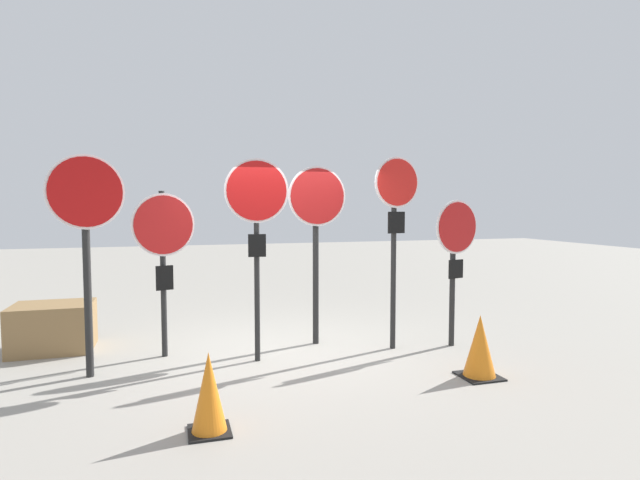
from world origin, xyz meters
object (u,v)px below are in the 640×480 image
at_px(stop_sign_0, 86,222).
at_px(stop_sign_4, 396,213).
at_px(stop_sign_3, 317,220).
at_px(stop_sign_5, 456,244).
at_px(traffic_cone_1, 209,393).
at_px(stop_sign_1, 164,241).
at_px(stop_sign_2, 257,214).
at_px(storage_crate, 53,327).
at_px(traffic_cone_0, 480,346).

xyz_separation_m(stop_sign_0, stop_sign_4, (3.92, 0.07, 0.08)).
xyz_separation_m(stop_sign_3, stop_sign_5, (1.86, -0.66, -0.33)).
xyz_separation_m(stop_sign_3, traffic_cone_1, (-1.71, -2.46, -1.45)).
height_order(stop_sign_1, stop_sign_2, stop_sign_2).
relative_size(stop_sign_3, storage_crate, 2.49).
distance_m(stop_sign_1, stop_sign_4, 3.15).
relative_size(stop_sign_0, traffic_cone_0, 3.52).
bearing_deg(traffic_cone_1, storage_crate, 120.73).
relative_size(stop_sign_2, stop_sign_4, 0.97).
height_order(stop_sign_2, traffic_cone_0, stop_sign_2).
relative_size(stop_sign_4, stop_sign_5, 1.28).
xyz_separation_m(stop_sign_5, traffic_cone_1, (-3.57, -1.80, -1.11)).
xyz_separation_m(stop_sign_0, traffic_cone_1, (1.23, -1.85, -1.47)).
height_order(traffic_cone_1, storage_crate, traffic_cone_1).
xyz_separation_m(stop_sign_4, traffic_cone_0, (0.46, -1.35, -1.54)).
bearing_deg(stop_sign_2, traffic_cone_0, -24.34).
height_order(stop_sign_3, stop_sign_4, stop_sign_4).
distance_m(stop_sign_0, stop_sign_5, 4.81).
relative_size(stop_sign_1, stop_sign_3, 0.86).
distance_m(stop_sign_1, stop_sign_2, 1.32).
bearing_deg(stop_sign_3, stop_sign_4, -30.98).
bearing_deg(stop_sign_5, storage_crate, 152.17).
xyz_separation_m(stop_sign_5, storage_crate, (-5.47, 1.40, -1.15)).
xyz_separation_m(stop_sign_2, storage_crate, (-2.65, 1.31, -1.58)).
bearing_deg(traffic_cone_0, stop_sign_1, 152.26).
xyz_separation_m(stop_sign_2, stop_sign_3, (0.96, 0.57, -0.10)).
bearing_deg(stop_sign_5, stop_sign_4, 158.97).
bearing_deg(stop_sign_1, traffic_cone_0, -44.49).
bearing_deg(traffic_cone_1, stop_sign_3, 55.24).
relative_size(stop_sign_4, storage_crate, 2.60).
bearing_deg(stop_sign_0, stop_sign_5, -19.90).
xyz_separation_m(stop_sign_4, storage_crate, (-4.59, 1.28, -1.58)).
distance_m(stop_sign_3, traffic_cone_0, 2.78).
relative_size(stop_sign_0, traffic_cone_1, 3.58).
distance_m(stop_sign_1, traffic_cone_0, 4.18).
xyz_separation_m(stop_sign_1, traffic_cone_0, (3.55, -1.87, -1.19)).
height_order(stop_sign_0, traffic_cone_1, stop_sign_0).
relative_size(stop_sign_1, traffic_cone_0, 2.99).
distance_m(stop_sign_2, stop_sign_5, 2.85).
height_order(stop_sign_1, stop_sign_3, stop_sign_3).
relative_size(traffic_cone_0, traffic_cone_1, 1.02).
bearing_deg(storage_crate, traffic_cone_0, -27.48).
bearing_deg(storage_crate, stop_sign_4, -15.61).
distance_m(stop_sign_4, storage_crate, 5.02).
bearing_deg(stop_sign_4, traffic_cone_0, -79.92).
relative_size(stop_sign_2, storage_crate, 2.52).
relative_size(stop_sign_1, stop_sign_2, 0.85).
bearing_deg(storage_crate, stop_sign_2, -26.31).
height_order(stop_sign_1, traffic_cone_0, stop_sign_1).
height_order(stop_sign_4, stop_sign_5, stop_sign_4).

